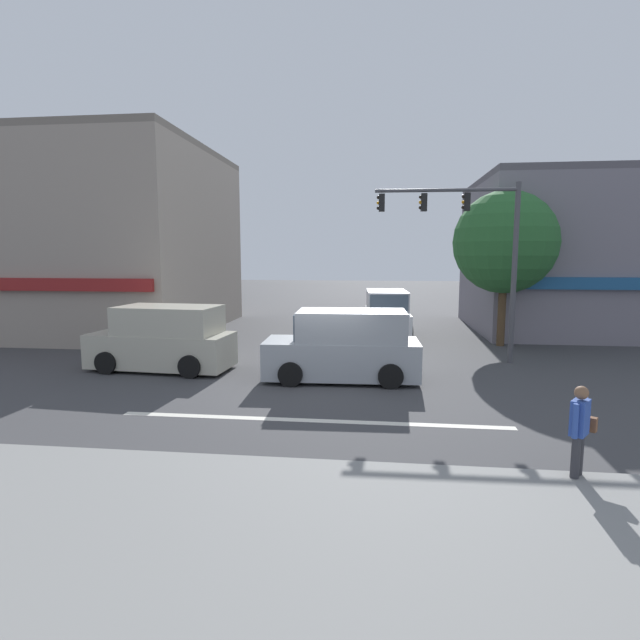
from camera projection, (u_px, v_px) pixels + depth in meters
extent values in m
plane|color=#3D3D3F|center=(328.00, 382.00, 14.82)|extent=(120.00, 120.00, 0.00)
cube|color=silver|center=(312.00, 420.00, 11.38)|extent=(9.00, 0.24, 0.01)
cube|color=gray|center=(261.00, 541.00, 6.44)|extent=(40.00, 5.00, 0.16)
cube|color=gray|center=(99.00, 243.00, 25.22)|extent=(11.52, 11.28, 8.67)
cube|color=maroon|center=(22.00, 284.00, 19.79)|extent=(10.94, 0.24, 0.50)
cube|color=slate|center=(94.00, 152.00, 24.64)|extent=(11.52, 11.28, 0.30)
cube|color=slate|center=(598.00, 258.00, 24.63)|extent=(11.84, 9.17, 7.18)
cube|color=#57545B|center=(604.00, 181.00, 24.15)|extent=(11.84, 9.17, 0.30)
cylinder|color=#4C3823|center=(502.00, 313.00, 20.64)|extent=(0.32, 0.32, 2.71)
sphere|color=#28602D|center=(505.00, 242.00, 20.26)|extent=(4.17, 4.17, 4.17)
cylinder|color=brown|center=(128.00, 257.00, 19.72)|extent=(0.22, 0.22, 7.34)
cube|color=#473828|center=(124.00, 172.00, 19.29)|extent=(1.40, 0.12, 0.10)
cylinder|color=#47474C|center=(514.00, 274.00, 17.13)|extent=(0.18, 0.18, 6.20)
cylinder|color=#47474C|center=(446.00, 190.00, 16.99)|extent=(4.80, 0.21, 0.12)
cube|color=black|center=(467.00, 202.00, 16.97)|extent=(0.20, 0.24, 0.60)
sphere|color=black|center=(463.00, 197.00, 16.96)|extent=(0.12, 0.12, 0.12)
sphere|color=orange|center=(463.00, 202.00, 16.99)|extent=(0.12, 0.12, 0.12)
sphere|color=black|center=(463.00, 207.00, 17.01)|extent=(0.12, 0.12, 0.12)
cube|color=black|center=(424.00, 202.00, 17.11)|extent=(0.20, 0.24, 0.60)
sphere|color=black|center=(421.00, 197.00, 17.10)|extent=(0.12, 0.12, 0.12)
sphere|color=orange|center=(420.00, 202.00, 17.13)|extent=(0.12, 0.12, 0.12)
sphere|color=black|center=(420.00, 208.00, 17.15)|extent=(0.12, 0.12, 0.12)
cube|color=black|center=(382.00, 203.00, 17.25)|extent=(0.20, 0.24, 0.60)
sphere|color=black|center=(378.00, 197.00, 17.24)|extent=(0.12, 0.12, 0.12)
sphere|color=orange|center=(378.00, 203.00, 17.27)|extent=(0.12, 0.12, 0.12)
sphere|color=black|center=(378.00, 208.00, 17.29)|extent=(0.12, 0.12, 0.12)
cube|color=#999EA3|center=(341.00, 358.00, 15.03)|extent=(4.66, 2.01, 1.10)
cube|color=#999EA3|center=(352.00, 326.00, 14.88)|extent=(3.26, 1.92, 0.90)
cube|color=#475666|center=(298.00, 325.00, 15.01)|extent=(0.12, 1.66, 0.76)
cylinder|color=black|center=(290.00, 374.00, 14.28)|extent=(0.73, 0.23, 0.72)
cylinder|color=black|center=(298.00, 361.00, 16.10)|extent=(0.73, 0.23, 0.72)
cylinder|color=black|center=(391.00, 376.00, 14.05)|extent=(0.73, 0.23, 0.72)
cylinder|color=black|center=(387.00, 362.00, 15.87)|extent=(0.73, 0.23, 0.72)
cube|color=silver|center=(387.00, 322.00, 23.06)|extent=(2.07, 4.69, 1.10)
cube|color=silver|center=(387.00, 300.00, 23.22)|extent=(1.96, 3.29, 0.90)
cube|color=#475666|center=(389.00, 304.00, 21.62)|extent=(1.66, 0.14, 0.76)
cylinder|color=black|center=(410.00, 334.00, 21.62)|extent=(0.24, 0.73, 0.72)
cylinder|color=black|center=(368.00, 333.00, 21.74)|extent=(0.24, 0.73, 0.72)
cylinder|color=black|center=(404.00, 325.00, 24.44)|extent=(0.24, 0.73, 0.72)
cylinder|color=black|center=(366.00, 324.00, 24.57)|extent=(0.24, 0.73, 0.72)
cube|color=#B7B29E|center=(162.00, 350.00, 16.39)|extent=(4.73, 2.18, 1.10)
cube|color=#B7B29E|center=(169.00, 320.00, 16.20)|extent=(3.33, 2.04, 0.90)
cube|color=#475666|center=(124.00, 319.00, 16.51)|extent=(0.19, 1.66, 0.76)
cylinder|color=black|center=(106.00, 363.00, 15.80)|extent=(0.73, 0.25, 0.72)
cylinder|color=black|center=(138.00, 352.00, 17.59)|extent=(0.73, 0.25, 0.72)
cylinder|color=black|center=(190.00, 367.00, 15.26)|extent=(0.73, 0.25, 0.72)
cylinder|color=black|center=(214.00, 355.00, 17.05)|extent=(0.73, 0.25, 0.72)
cylinder|color=#333338|center=(575.00, 462.00, 8.07)|extent=(0.14, 0.14, 0.86)
cylinder|color=#333338|center=(579.00, 458.00, 8.20)|extent=(0.14, 0.14, 0.86)
cube|color=#2D4CA5|center=(580.00, 417.00, 8.04)|extent=(0.39, 0.42, 0.58)
sphere|color=brown|center=(582.00, 393.00, 7.99)|extent=(0.22, 0.22, 0.22)
cylinder|color=#2D4CA5|center=(575.00, 421.00, 7.87)|extent=(0.09, 0.09, 0.56)
cylinder|color=#2D4CA5|center=(584.00, 414.00, 8.22)|extent=(0.09, 0.09, 0.56)
cube|color=brown|center=(587.00, 424.00, 8.27)|extent=(0.30, 0.26, 0.24)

